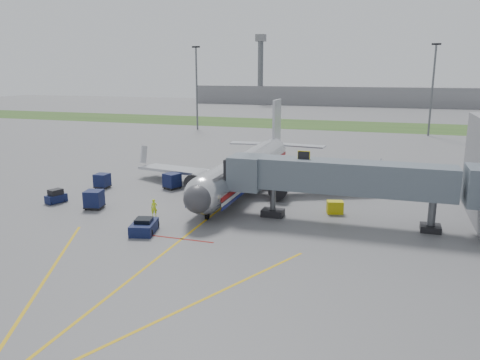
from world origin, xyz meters
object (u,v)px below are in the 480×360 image
(pushback_tug, at_px, (144,227))
(belt_loader, at_px, (219,189))
(baggage_tug, at_px, (56,197))
(ramp_worker, at_px, (154,208))
(airliner, at_px, (246,168))

(pushback_tug, height_order, belt_loader, belt_loader)
(baggage_tug, distance_m, belt_loader, 18.70)
(ramp_worker, bearing_deg, belt_loader, 47.95)
(airliner, distance_m, belt_loader, 4.52)
(pushback_tug, bearing_deg, ramp_worker, 107.44)
(belt_loader, bearing_deg, baggage_tug, -148.11)
(pushback_tug, distance_m, ramp_worker, 4.96)
(airliner, relative_size, pushback_tug, 9.81)
(airliner, bearing_deg, ramp_worker, -111.35)
(airliner, relative_size, ramp_worker, 19.97)
(baggage_tug, bearing_deg, airliner, 35.18)
(baggage_tug, bearing_deg, belt_loader, 31.89)
(pushback_tug, relative_size, baggage_tug, 1.47)
(baggage_tug, height_order, ramp_worker, ramp_worker)
(belt_loader, bearing_deg, airliner, 50.87)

